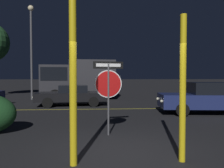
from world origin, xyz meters
name	(u,v)px	position (x,y,z in m)	size (l,w,h in m)	color
ground_plane	(124,154)	(0.00, 0.00, 0.00)	(260.00, 260.00, 0.00)	black
road_center_stripe	(109,109)	(0.00, 7.03, 0.00)	(39.78, 0.12, 0.01)	gold
stop_sign	(108,84)	(-0.28, 1.67, 1.59)	(0.93, 0.20, 2.26)	#4C4C51
yellow_pole_left	(73,79)	(-1.10, -0.56, 1.76)	(0.15, 0.15, 3.52)	yellow
yellow_pole_right	(183,89)	(1.18, -0.51, 1.55)	(0.13, 0.13, 3.11)	yellow
passing_car_2	(72,95)	(-2.23, 8.76, 0.65)	(4.50, 2.38, 1.27)	black
passing_car_3	(207,98)	(4.68, 5.22, 0.75)	(4.67, 2.16, 1.52)	navy
delivery_truck	(78,78)	(-2.19, 12.45, 1.68)	(5.82, 2.57, 3.08)	#2D2D33
street_lamp	(31,41)	(-5.70, 12.29, 4.55)	(0.43, 0.43, 7.25)	#4C4C51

